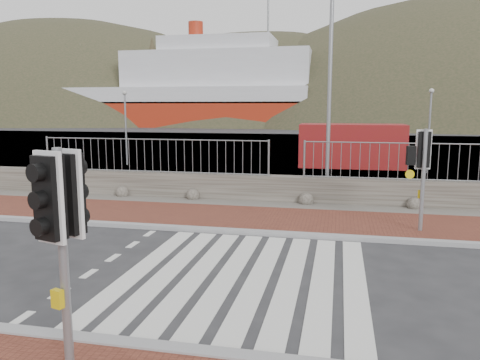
% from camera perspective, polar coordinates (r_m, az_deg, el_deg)
% --- Properties ---
extents(ground, '(220.00, 220.00, 0.00)m').
position_cam_1_polar(ground, '(9.23, 0.43, -11.68)').
color(ground, '#28282B').
rests_on(ground, ground).
extents(sidewalk_far, '(40.00, 3.00, 0.08)m').
position_cam_1_polar(sidewalk_far, '(13.47, 4.30, -4.88)').
color(sidewalk_far, brown).
rests_on(sidewalk_far, ground).
extents(kerb_near, '(40.00, 0.25, 0.12)m').
position_cam_1_polar(kerb_near, '(6.57, -5.20, -20.27)').
color(kerb_near, gray).
rests_on(kerb_near, ground).
extents(kerb_far, '(40.00, 0.25, 0.12)m').
position_cam_1_polar(kerb_far, '(12.03, 3.33, -6.51)').
color(kerb_far, gray).
rests_on(kerb_far, ground).
extents(zebra_crossing, '(4.62, 5.60, 0.01)m').
position_cam_1_polar(zebra_crossing, '(9.23, 0.43, -11.64)').
color(zebra_crossing, silver).
rests_on(zebra_crossing, ground).
extents(gravel_strip, '(40.00, 1.50, 0.06)m').
position_cam_1_polar(gravel_strip, '(15.40, 5.31, -3.17)').
color(gravel_strip, '#59544C').
rests_on(gravel_strip, ground).
extents(stone_wall, '(40.00, 0.60, 0.90)m').
position_cam_1_polar(stone_wall, '(16.10, 5.67, -1.12)').
color(stone_wall, '#49443C').
rests_on(stone_wall, ground).
extents(railing, '(18.07, 0.07, 1.22)m').
position_cam_1_polar(railing, '(15.78, 5.69, 3.69)').
color(railing, gray).
rests_on(railing, stone_wall).
extents(quay, '(120.00, 40.00, 0.50)m').
position_cam_1_polar(quay, '(36.55, 9.29, 3.72)').
color(quay, '#4C4C4F').
rests_on(quay, ground).
extents(water, '(220.00, 50.00, 0.05)m').
position_cam_1_polar(water, '(71.46, 10.70, 6.17)').
color(water, '#3F4C54').
rests_on(water, ground).
extents(ferry, '(50.00, 16.00, 20.00)m').
position_cam_1_polar(ferry, '(80.82, -7.13, 10.36)').
color(ferry, '#9B2410').
rests_on(ferry, ground).
extents(hills_backdrop, '(254.00, 90.00, 100.00)m').
position_cam_1_polar(hills_backdrop, '(100.02, 14.58, -6.61)').
color(hills_backdrop, '#2A311D').
rests_on(hills_backdrop, ground).
extents(traffic_signal_near, '(0.45, 0.34, 2.80)m').
position_cam_1_polar(traffic_signal_near, '(5.76, -21.00, -4.06)').
color(traffic_signal_near, gray).
rests_on(traffic_signal_near, ground).
extents(traffic_signal_far, '(0.66, 0.28, 2.70)m').
position_cam_1_polar(traffic_signal_far, '(12.71, 21.40, 2.47)').
color(traffic_signal_far, gray).
rests_on(traffic_signal_far, ground).
extents(streetlight, '(1.67, 0.52, 7.93)m').
position_cam_1_polar(streetlight, '(16.64, 11.40, 12.95)').
color(streetlight, gray).
rests_on(streetlight, ground).
extents(shipping_container, '(5.59, 2.39, 2.32)m').
position_cam_1_polar(shipping_container, '(26.15, 13.44, 4.10)').
color(shipping_container, maroon).
rests_on(shipping_container, ground).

